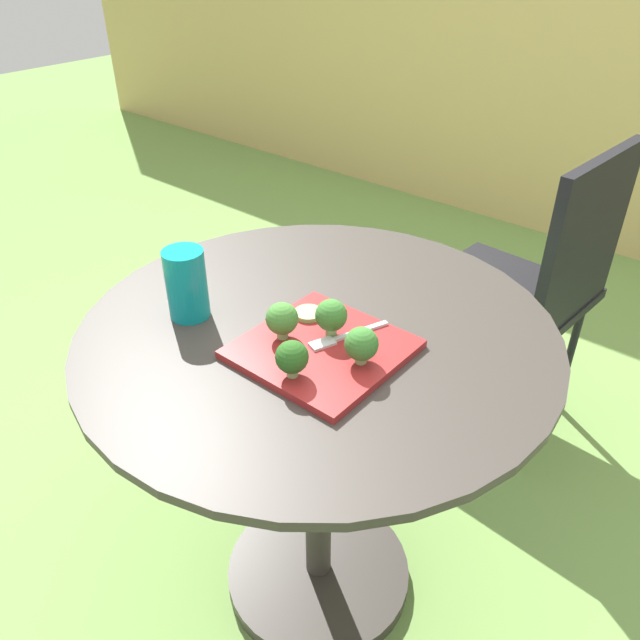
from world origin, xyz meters
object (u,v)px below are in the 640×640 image
object	(u,v)px
salad_plate	(322,349)
fork	(342,337)
drinking_glass	(187,287)
patio_chair	(535,278)

from	to	relation	value
salad_plate	fork	bearing A→B (deg)	72.36
salad_plate	fork	xyz separation A→B (m)	(0.01, 0.04, 0.01)
drinking_glass	fork	world-z (taller)	drinking_glass
fork	patio_chair	bearing A→B (deg)	88.22
salad_plate	fork	distance (m)	0.04
patio_chair	drinking_glass	size ratio (longest dim) A/B	6.78
drinking_glass	fork	size ratio (longest dim) A/B	0.88
patio_chair	salad_plate	bearing A→B (deg)	-92.50
patio_chair	fork	world-z (taller)	patio_chair
salad_plate	patio_chair	bearing A→B (deg)	87.50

